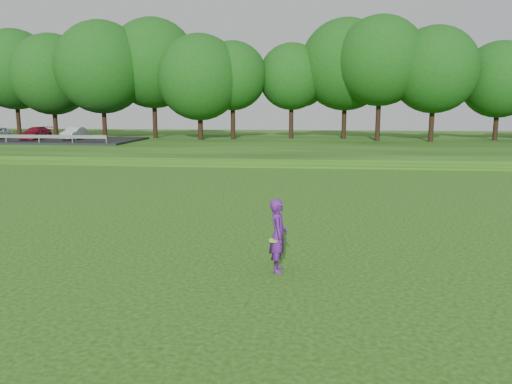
# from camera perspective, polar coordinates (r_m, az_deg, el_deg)

# --- Properties ---
(ground) EXTENTS (140.00, 140.00, 0.00)m
(ground) POSITION_cam_1_polar(r_m,az_deg,el_deg) (15.01, -13.48, -6.27)
(ground) COLOR #183D0B
(ground) RESTS_ON ground
(berm) EXTENTS (130.00, 30.00, 0.60)m
(berm) POSITION_cam_1_polar(r_m,az_deg,el_deg) (47.95, 0.35, 5.36)
(berm) COLOR #183D0B
(berm) RESTS_ON ground
(walking_path) EXTENTS (130.00, 1.60, 0.04)m
(walking_path) POSITION_cam_1_polar(r_m,az_deg,el_deg) (34.15, -2.12, 3.03)
(walking_path) COLOR gray
(walking_path) RESTS_ON ground
(treeline) EXTENTS (104.00, 7.00, 15.00)m
(treeline) POSITION_cam_1_polar(r_m,az_deg,el_deg) (51.93, 0.83, 14.32)
(treeline) COLOR #17430F
(treeline) RESTS_ON berm
(parking_lot) EXTENTS (24.00, 9.00, 1.38)m
(parking_lot) POSITION_cam_1_polar(r_m,az_deg,el_deg) (54.73, -25.76, 5.66)
(parking_lot) COLOR black
(parking_lot) RESTS_ON berm
(woman) EXTENTS (0.49, 0.70, 1.84)m
(woman) POSITION_cam_1_polar(r_m,az_deg,el_deg) (12.43, 2.55, -4.97)
(woman) COLOR #551B7D
(woman) RESTS_ON ground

